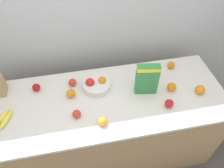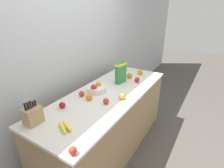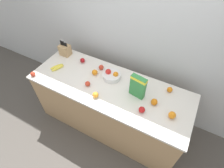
{
  "view_description": "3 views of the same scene",
  "coord_description": "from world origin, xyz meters",
  "px_view_note": "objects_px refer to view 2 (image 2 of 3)",
  "views": [
    {
      "loc": [
        -0.16,
        -1.16,
        2.33
      ],
      "look_at": [
        0.07,
        0.04,
        1.02
      ],
      "focal_mm": 35.0,
      "sensor_mm": 36.0,
      "label": 1
    },
    {
      "loc": [
        -1.67,
        -1.08,
        1.88
      ],
      "look_at": [
        0.06,
        -0.02,
        0.99
      ],
      "focal_mm": 28.0,
      "sensor_mm": 36.0,
      "label": 2
    },
    {
      "loc": [
        0.74,
        -1.31,
        2.53
      ],
      "look_at": [
        0.07,
        -0.05,
        0.99
      ],
      "focal_mm": 28.0,
      "sensor_mm": 36.0,
      "label": 3
    }
  ],
  "objects_px": {
    "orange_front_center": "(130,76)",
    "orange_front_right": "(89,97)",
    "fruit_bowl": "(97,89)",
    "banana_bunch": "(65,127)",
    "apple_near_bananas": "(73,151)",
    "cereal_box": "(121,72)",
    "apple_rear": "(137,80)",
    "apple_leftmost": "(106,101)",
    "orange_by_cereal": "(122,96)",
    "apple_front": "(82,94)",
    "orange_near_bowl": "(140,72)",
    "orange_mid_right": "(117,71)",
    "apple_rightmost": "(62,105)",
    "knife_block": "(33,115)"
  },
  "relations": [
    {
      "from": "apple_rightmost",
      "to": "orange_near_bowl",
      "type": "bearing_deg",
      "value": -12.49
    },
    {
      "from": "knife_block",
      "to": "apple_rightmost",
      "type": "relative_size",
      "value": 4.09
    },
    {
      "from": "fruit_bowl",
      "to": "apple_near_bananas",
      "type": "distance_m",
      "value": 1.05
    },
    {
      "from": "banana_bunch",
      "to": "orange_by_cereal",
      "type": "distance_m",
      "value": 0.77
    },
    {
      "from": "orange_front_center",
      "to": "orange_front_right",
      "type": "distance_m",
      "value": 0.87
    },
    {
      "from": "orange_front_center",
      "to": "orange_by_cereal",
      "type": "xyz_separation_m",
      "value": [
        -0.65,
        -0.23,
        -0.0
      ]
    },
    {
      "from": "apple_front",
      "to": "orange_front_right",
      "type": "distance_m",
      "value": 0.13
    },
    {
      "from": "orange_front_center",
      "to": "orange_mid_right",
      "type": "distance_m",
      "value": 0.29
    },
    {
      "from": "apple_leftmost",
      "to": "apple_rightmost",
      "type": "distance_m",
      "value": 0.48
    },
    {
      "from": "apple_near_bananas",
      "to": "orange_mid_right",
      "type": "height_order",
      "value": "orange_mid_right"
    },
    {
      "from": "fruit_bowl",
      "to": "apple_rear",
      "type": "relative_size",
      "value": 3.4
    },
    {
      "from": "knife_block",
      "to": "cereal_box",
      "type": "relative_size",
      "value": 0.92
    },
    {
      "from": "apple_front",
      "to": "orange_near_bowl",
      "type": "height_order",
      "value": "orange_near_bowl"
    },
    {
      "from": "knife_block",
      "to": "banana_bunch",
      "type": "height_order",
      "value": "knife_block"
    },
    {
      "from": "knife_block",
      "to": "cereal_box",
      "type": "xyz_separation_m",
      "value": [
        1.26,
        -0.23,
        0.08
      ]
    },
    {
      "from": "apple_leftmost",
      "to": "orange_by_cereal",
      "type": "height_order",
      "value": "orange_by_cereal"
    },
    {
      "from": "apple_leftmost",
      "to": "knife_block",
      "type": "bearing_deg",
      "value": 149.85
    },
    {
      "from": "apple_rear",
      "to": "knife_block",
      "type": "bearing_deg",
      "value": 163.2
    },
    {
      "from": "apple_front",
      "to": "apple_rightmost",
      "type": "relative_size",
      "value": 1.02
    },
    {
      "from": "orange_front_center",
      "to": "orange_front_right",
      "type": "xyz_separation_m",
      "value": [
        -0.87,
        0.1,
        -0.0
      ]
    },
    {
      "from": "fruit_bowl",
      "to": "apple_front",
      "type": "xyz_separation_m",
      "value": [
        -0.2,
        0.07,
        -0.0
      ]
    },
    {
      "from": "banana_bunch",
      "to": "apple_near_bananas",
      "type": "distance_m",
      "value": 0.33
    },
    {
      "from": "knife_block",
      "to": "orange_mid_right",
      "type": "height_order",
      "value": "knife_block"
    },
    {
      "from": "cereal_box",
      "to": "orange_by_cereal",
      "type": "distance_m",
      "value": 0.51
    },
    {
      "from": "orange_by_cereal",
      "to": "apple_leftmost",
      "type": "bearing_deg",
      "value": 149.78
    },
    {
      "from": "orange_front_center",
      "to": "apple_rightmost",
      "type": "bearing_deg",
      "value": 168.85
    },
    {
      "from": "cereal_box",
      "to": "apple_leftmost",
      "type": "xyz_separation_m",
      "value": [
        -0.61,
        -0.15,
        -0.13
      ]
    },
    {
      "from": "knife_block",
      "to": "apple_front",
      "type": "distance_m",
      "value": 0.65
    },
    {
      "from": "apple_rear",
      "to": "orange_front_center",
      "type": "relative_size",
      "value": 0.92
    },
    {
      "from": "apple_near_bananas",
      "to": "orange_front_right",
      "type": "bearing_deg",
      "value": 30.17
    },
    {
      "from": "fruit_bowl",
      "to": "apple_near_bananas",
      "type": "xyz_separation_m",
      "value": [
        -0.94,
        -0.47,
        -0.01
      ]
    },
    {
      "from": "cereal_box",
      "to": "apple_leftmost",
      "type": "bearing_deg",
      "value": -156.92
    },
    {
      "from": "banana_bunch",
      "to": "orange_front_right",
      "type": "height_order",
      "value": "orange_front_right"
    },
    {
      "from": "apple_leftmost",
      "to": "apple_near_bananas",
      "type": "relative_size",
      "value": 1.03
    },
    {
      "from": "orange_front_right",
      "to": "orange_near_bowl",
      "type": "xyz_separation_m",
      "value": [
        1.1,
        -0.18,
        0.0
      ]
    },
    {
      "from": "orange_front_center",
      "to": "orange_mid_right",
      "type": "bearing_deg",
      "value": 69.07
    },
    {
      "from": "orange_by_cereal",
      "to": "banana_bunch",
      "type": "bearing_deg",
      "value": 166.47
    },
    {
      "from": "apple_rear",
      "to": "apple_near_bananas",
      "type": "distance_m",
      "value": 1.51
    },
    {
      "from": "orange_mid_right",
      "to": "apple_rear",
      "type": "bearing_deg",
      "value": -113.51
    },
    {
      "from": "knife_block",
      "to": "cereal_box",
      "type": "height_order",
      "value": "cereal_box"
    },
    {
      "from": "knife_block",
      "to": "banana_bunch",
      "type": "relative_size",
      "value": 1.35
    },
    {
      "from": "apple_leftmost",
      "to": "apple_rightmost",
      "type": "bearing_deg",
      "value": 132.68
    },
    {
      "from": "apple_front",
      "to": "apple_near_bananas",
      "type": "relative_size",
      "value": 1.08
    },
    {
      "from": "banana_bunch",
      "to": "orange_near_bowl",
      "type": "distance_m",
      "value": 1.63
    },
    {
      "from": "apple_rear",
      "to": "orange_front_right",
      "type": "xyz_separation_m",
      "value": [
        -0.78,
        0.26,
        0.0
      ]
    },
    {
      "from": "cereal_box",
      "to": "orange_front_right",
      "type": "xyz_separation_m",
      "value": [
        -0.64,
        0.07,
        -0.13
      ]
    },
    {
      "from": "knife_block",
      "to": "orange_front_center",
      "type": "distance_m",
      "value": 1.52
    },
    {
      "from": "fruit_bowl",
      "to": "banana_bunch",
      "type": "distance_m",
      "value": 0.79
    },
    {
      "from": "banana_bunch",
      "to": "orange_mid_right",
      "type": "relative_size",
      "value": 3.0
    },
    {
      "from": "orange_front_right",
      "to": "banana_bunch",
      "type": "bearing_deg",
      "value": -164.62
    }
  ]
}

